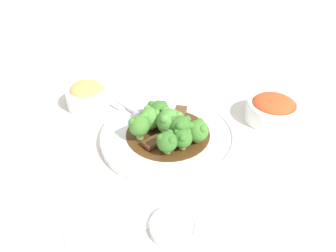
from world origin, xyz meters
name	(u,v)px	position (x,y,z in m)	size (l,w,h in m)	color
ground_plane	(168,139)	(0.00, 0.00, 0.00)	(4.00, 4.00, 0.00)	silver
main_plate	(168,135)	(0.00, 0.00, 0.01)	(0.29, 0.29, 0.02)	white
beef_strip_0	(158,140)	(-0.03, -0.02, 0.02)	(0.07, 0.04, 0.01)	#56331E
beef_strip_1	(192,129)	(0.04, -0.02, 0.03)	(0.06, 0.04, 0.01)	brown
beef_strip_2	(179,116)	(0.04, 0.03, 0.03)	(0.06, 0.06, 0.01)	brown
broccoli_floret_0	(181,126)	(0.01, -0.03, 0.05)	(0.04, 0.04, 0.06)	#7FA84C
broccoli_floret_1	(167,141)	(-0.03, -0.06, 0.05)	(0.04, 0.04, 0.05)	#7FA84C
broccoli_floret_2	(170,121)	(0.00, -0.01, 0.05)	(0.05, 0.05, 0.06)	#8EB756
broccoli_floret_3	(182,138)	(0.00, -0.06, 0.05)	(0.04, 0.04, 0.04)	#7FA84C
broccoli_floret_4	(198,130)	(0.04, -0.05, 0.05)	(0.04, 0.04, 0.05)	#8EB756
broccoli_floret_5	(150,118)	(-0.03, 0.03, 0.05)	(0.05, 0.05, 0.05)	#8EB756
broccoli_floret_6	(157,111)	(0.00, 0.04, 0.05)	(0.05, 0.05, 0.05)	#7FA84C
broccoli_floret_7	(139,126)	(-0.06, 0.01, 0.05)	(0.04, 0.04, 0.05)	#7FA84C
serving_spoon	(136,111)	(-0.03, 0.09, 0.03)	(0.10, 0.23, 0.01)	#B7B7BC
side_bowl_kimchi	(273,109)	(0.24, -0.05, 0.03)	(0.12, 0.12, 0.06)	white
side_bowl_appetizer	(87,95)	(-0.11, 0.21, 0.03)	(0.10, 0.10, 0.06)	white
sauce_dish	(173,226)	(-0.10, -0.20, 0.01)	(0.08, 0.08, 0.01)	white
paper_napkin	(105,214)	(-0.19, -0.13, 0.00)	(0.15, 0.12, 0.01)	white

